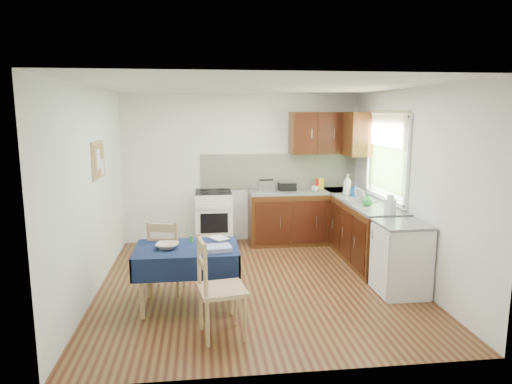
{
  "coord_description": "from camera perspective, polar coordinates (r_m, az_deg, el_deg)",
  "views": [
    {
      "loc": [
        -0.68,
        -5.6,
        2.19
      ],
      "look_at": [
        0.02,
        0.27,
        1.16
      ],
      "focal_mm": 32.0,
      "sensor_mm": 36.0,
      "label": 1
    }
  ],
  "objects": [
    {
      "name": "floor",
      "position": [
        6.05,
        0.08,
        -11.3
      ],
      "size": [
        4.2,
        4.2,
        0.0
      ],
      "primitive_type": "plane",
      "color": "#441D12",
      "rests_on": "ground"
    },
    {
      "name": "base_cabinets",
      "position": [
        7.37,
        9.44,
        -4.05
      ],
      "size": [
        1.9,
        2.3,
        0.86
      ],
      "color": "#341C09",
      "rests_on": "ground"
    },
    {
      "name": "plate_bowl",
      "position": [
        5.2,
        -11.03,
        -6.62
      ],
      "size": [
        0.28,
        0.28,
        0.06
      ],
      "primitive_type": "imported",
      "rotation": [
        0.0,
        0.0,
        -0.16
      ],
      "color": "beige",
      "rests_on": "dining_table"
    },
    {
      "name": "upper_cabinets",
      "position": [
        7.73,
        9.82,
        7.24
      ],
      "size": [
        1.2,
        0.85,
        0.7
      ],
      "color": "#341C09",
      "rests_on": "wall_back"
    },
    {
      "name": "dish_rack",
      "position": [
        6.88,
        12.88,
        -0.95
      ],
      "size": [
        0.4,
        0.31,
        0.19
      ],
      "rotation": [
        0.0,
        0.0,
        -0.16
      ],
      "color": "gray",
      "rests_on": "worktop_right"
    },
    {
      "name": "stove",
      "position": [
        7.6,
        -5.31,
        -3.3
      ],
      "size": [
        0.6,
        0.61,
        0.92
      ],
      "color": "white",
      "rests_on": "ground"
    },
    {
      "name": "corkboard",
      "position": [
        6.07,
        -19.13,
        3.78
      ],
      "size": [
        0.04,
        0.62,
        0.47
      ],
      "color": "#A38051",
      "rests_on": "wall_left"
    },
    {
      "name": "book",
      "position": [
        5.45,
        -5.38,
        -5.94
      ],
      "size": [
        0.26,
        0.28,
        0.02
      ],
      "primitive_type": "imported",
      "rotation": [
        0.0,
        0.0,
        0.55
      ],
      "color": "white",
      "rests_on": "dining_table"
    },
    {
      "name": "window",
      "position": [
        6.86,
        16.0,
        5.02
      ],
      "size": [
        0.04,
        1.48,
        1.26
      ],
      "color": "#2F5021",
      "rests_on": "wall_right"
    },
    {
      "name": "wall_right",
      "position": [
        6.28,
        18.52,
        0.79
      ],
      "size": [
        0.02,
        4.2,
        2.5
      ],
      "primitive_type": "cube",
      "color": "white",
      "rests_on": "ground"
    },
    {
      "name": "worktop_right",
      "position": [
        6.82,
        13.75,
        -1.46
      ],
      "size": [
        0.6,
        1.7,
        0.04
      ],
      "primitive_type": "cube",
      "color": "#5E5E62",
      "rests_on": "base_cabinets"
    },
    {
      "name": "spice_jar",
      "position": [
        5.38,
        -8.12,
        -5.86
      ],
      "size": [
        0.04,
        0.04,
        0.08
      ],
      "primitive_type": "cylinder",
      "color": "green",
      "rests_on": "dining_table"
    },
    {
      "name": "fridge",
      "position": [
        5.85,
        17.71,
        -7.95
      ],
      "size": [
        0.58,
        0.6,
        0.89
      ],
      "color": "white",
      "rests_on": "ground"
    },
    {
      "name": "splashback",
      "position": [
        7.86,
        2.95,
        2.66
      ],
      "size": [
        2.7,
        0.02,
        0.6
      ],
      "primitive_type": "cube",
      "color": "white",
      "rests_on": "wall_back"
    },
    {
      "name": "wall_back",
      "position": [
        7.79,
        -1.79,
        2.97
      ],
      "size": [
        4.0,
        0.02,
        2.5
      ],
      "primitive_type": "cube",
      "color": "white",
      "rests_on": "ground"
    },
    {
      "name": "soap_bottle_a",
      "position": [
        7.33,
        11.33,
        0.9
      ],
      "size": [
        0.17,
        0.17,
        0.33
      ],
      "primitive_type": "imported",
      "rotation": [
        0.0,
        0.0,
        0.43
      ],
      "color": "white",
      "rests_on": "worktop_right"
    },
    {
      "name": "soap_bottle_c",
      "position": [
        6.56,
        13.74,
        -0.9
      ],
      "size": [
        0.19,
        0.19,
        0.18
      ],
      "primitive_type": "imported",
      "rotation": [
        0.0,
        0.0,
        3.58
      ],
      "color": "green",
      "rests_on": "worktop_right"
    },
    {
      "name": "tea_towel",
      "position": [
        5.04,
        -4.81,
        -7.04
      ],
      "size": [
        0.32,
        0.27,
        0.05
      ],
      "primitive_type": "cube",
      "rotation": [
        0.0,
        0.0,
        0.14
      ],
      "color": "navy",
      "rests_on": "dining_table"
    },
    {
      "name": "wall_left",
      "position": [
        5.83,
        -19.83,
        0.05
      ],
      "size": [
        0.02,
        4.2,
        2.5
      ],
      "primitive_type": "cube",
      "color": "white",
      "rests_on": "ground"
    },
    {
      "name": "worktop_back",
      "position": [
        7.71,
        6.22,
        0.07
      ],
      "size": [
        1.9,
        0.6,
        0.04
      ],
      "primitive_type": "cube",
      "color": "#5E5E62",
      "rests_on": "base_cabinets"
    },
    {
      "name": "dining_table",
      "position": [
        5.25,
        -8.62,
        -7.91
      ],
      "size": [
        1.15,
        0.78,
        0.7
      ],
      "rotation": [
        0.0,
        0.0,
        -0.31
      ],
      "color": "#0D1436",
      "rests_on": "ground"
    },
    {
      "name": "toaster",
      "position": [
        7.51,
        1.28,
        0.76
      ],
      "size": [
        0.27,
        0.17,
        0.21
      ],
      "rotation": [
        0.0,
        0.0,
        -0.34
      ],
      "color": "#B3B3B7",
      "rests_on": "worktop_back"
    },
    {
      "name": "cup",
      "position": [
        7.61,
        7.39,
        0.42
      ],
      "size": [
        0.13,
        0.13,
        0.09
      ],
      "primitive_type": "imported",
      "rotation": [
        0.0,
        0.0,
        -0.1
      ],
      "color": "white",
      "rests_on": "worktop_back"
    },
    {
      "name": "sauce_bottle",
      "position": [
        7.62,
        7.65,
        0.88
      ],
      "size": [
        0.05,
        0.05,
        0.21
      ],
      "primitive_type": "cylinder",
      "color": "#AE0D14",
      "rests_on": "worktop_back"
    },
    {
      "name": "ceiling",
      "position": [
        5.65,
        0.09,
        13.07
      ],
      "size": [
        4.0,
        4.2,
        0.02
      ],
      "primitive_type": "cube",
      "color": "silver",
      "rests_on": "wall_back"
    },
    {
      "name": "soap_bottle_b",
      "position": [
        7.27,
        12.22,
        0.25
      ],
      "size": [
        0.11,
        0.11,
        0.2
      ],
      "primitive_type": "imported",
      "rotation": [
        0.0,
        0.0,
        1.9
      ],
      "color": "#1C4CA4",
      "rests_on": "worktop_right"
    },
    {
      "name": "wall_front",
      "position": [
        3.69,
        4.06,
        -4.85
      ],
      "size": [
        4.0,
        0.02,
        2.5
      ],
      "primitive_type": "cube",
      "color": "white",
      "rests_on": "ground"
    },
    {
      "name": "chair_far",
      "position": [
        5.69,
        -11.18,
        -7.68
      ],
      "size": [
        0.48,
        0.48,
        0.92
      ],
      "rotation": [
        0.0,
        0.0,
        2.94
      ],
      "color": "#A38051",
      "rests_on": "ground"
    },
    {
      "name": "worktop_corner",
      "position": [
        7.88,
        10.83,
        0.16
      ],
      "size": [
        0.6,
        0.6,
        0.04
      ],
      "primitive_type": "cube",
      "color": "#5E5E62",
      "rests_on": "base_cabinets"
    },
    {
      "name": "yellow_packet",
      "position": [
        7.92,
        7.94,
        1.09
      ],
      "size": [
        0.14,
        0.11,
        0.18
      ],
      "primitive_type": "cube",
      "rotation": [
        0.0,
        0.0,
        -0.14
      ],
      "color": "yellow",
      "rests_on": "worktop_back"
    },
    {
      "name": "chair_near",
      "position": [
        4.54,
        -4.92,
        -11.48
      ],
      "size": [
        0.51,
        0.51,
        1.01
      ],
      "rotation": [
        0.0,
        0.0,
        1.74
      ],
      "color": "#A38051",
      "rests_on": "ground"
    },
    {
      "name": "sandwich_press",
      "position": [
        7.67,
        3.9,
        0.81
      ],
      "size": [
        0.28,
        0.24,
        0.16
      ],
      "rotation": [
        0.0,
        0.0,
        -0.3
      ],
      "color": "black",
      "rests_on": "worktop_back"
    },
    {
      "name": "kettle",
      "position": [
        6.12,
        16.43,
        -1.57
      ],
      "size": [
        0.15,
        0.15,
        0.26
      ],
      "color": "white",
      "rests_on": "worktop_right"
    }
  ]
}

